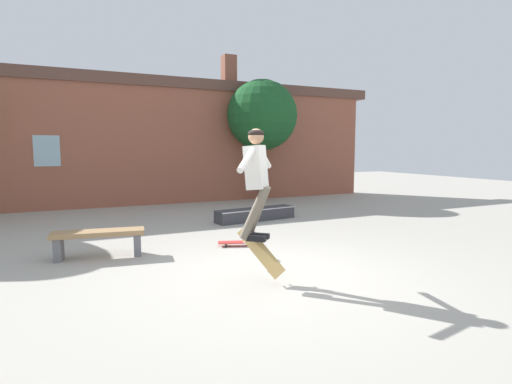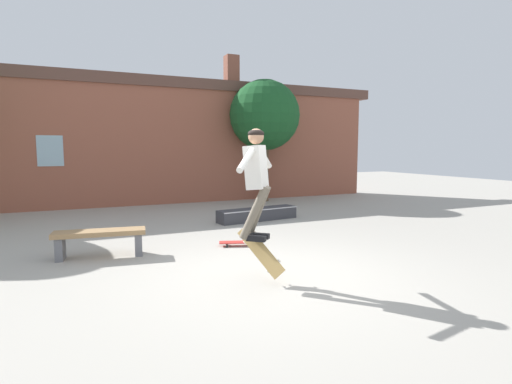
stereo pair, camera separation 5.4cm
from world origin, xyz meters
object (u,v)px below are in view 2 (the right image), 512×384
park_bench (100,238)px  skate_ledge (257,214)px  tree_right (265,116)px  skater (256,174)px  skateboard_flipping (261,251)px  skateboard_resting (240,242)px

park_bench → skate_ledge: 4.40m
tree_right → park_bench: 8.28m
skate_ledge → skater: bearing=-122.3°
skate_ledge → skater: size_ratio=1.47×
skate_ledge → park_bench: bearing=-159.4°
tree_right → skate_ledge: tree_right is taller
skate_ledge → skateboard_flipping: (-1.92, -4.33, 0.27)m
skater → skateboard_resting: skater is taller
skateboard_flipping → skate_ledge: bearing=132.7°
park_bench → skater: size_ratio=1.01×
tree_right → skateboard_resting: size_ratio=5.30×
skateboard_resting → tree_right: bearing=79.3°
park_bench → skater: 3.15m
skater → skateboard_resting: (0.56, 2.00, -1.43)m
park_bench → skateboard_resting: bearing=2.2°
skater → skateboard_flipping: bearing=38.6°
tree_right → skateboard_flipping: (-3.71, -7.68, -2.52)m
park_bench → skate_ledge: (3.87, 2.09, -0.17)m
tree_right → skateboard_resting: bearing=-119.5°
park_bench → skateboard_flipping: (1.95, -2.24, 0.10)m
tree_right → skate_ledge: bearing=-118.1°
tree_right → park_bench: size_ratio=2.75×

